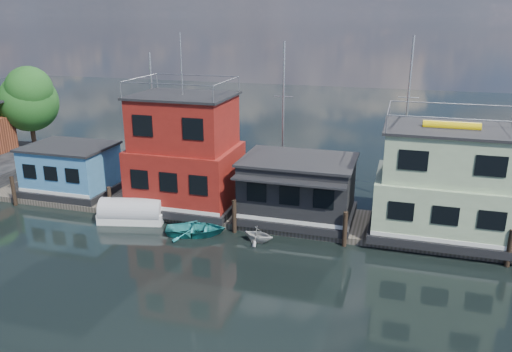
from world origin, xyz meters
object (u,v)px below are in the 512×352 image
(houseboat_red, at_px, (185,154))
(dinghy_teal, at_px, (196,229))
(houseboat_green, at_px, (444,185))
(dinghy_white, at_px, (258,234))
(houseboat_dark, at_px, (298,188))
(houseboat_blue, at_px, (71,169))
(tarp_runabout, at_px, (132,212))

(houseboat_red, distance_m, dinghy_teal, 5.81)
(houseboat_green, bearing_deg, dinghy_white, -160.63)
(dinghy_teal, relative_size, dinghy_white, 1.93)
(houseboat_dark, height_order, dinghy_teal, houseboat_dark)
(houseboat_red, distance_m, houseboat_green, 17.01)
(houseboat_blue, relative_size, dinghy_teal, 1.69)
(houseboat_dark, height_order, tarp_runabout, houseboat_dark)
(houseboat_green, distance_m, tarp_runabout, 20.15)
(houseboat_blue, relative_size, dinghy_white, 3.27)
(houseboat_red, height_order, dinghy_white, houseboat_red)
(dinghy_white, bearing_deg, houseboat_red, 70.38)
(houseboat_green, bearing_deg, houseboat_blue, -180.00)
(houseboat_blue, height_order, dinghy_teal, houseboat_blue)
(dinghy_teal, distance_m, dinghy_white, 4.09)
(tarp_runabout, bearing_deg, dinghy_teal, -21.45)
(houseboat_green, height_order, tarp_runabout, houseboat_green)
(houseboat_green, relative_size, tarp_runabout, 1.82)
(houseboat_green, xyz_separation_m, dinghy_teal, (-14.73, -3.85, -3.16))
(tarp_runabout, bearing_deg, houseboat_green, -3.79)
(houseboat_blue, bearing_deg, houseboat_dark, -0.06)
(houseboat_dark, relative_size, houseboat_green, 0.88)
(dinghy_teal, bearing_deg, dinghy_white, -105.20)
(houseboat_blue, height_order, houseboat_red, houseboat_red)
(tarp_runabout, distance_m, dinghy_white, 9.09)
(tarp_runabout, relative_size, dinghy_teal, 1.22)
(tarp_runabout, bearing_deg, houseboat_red, 36.12)
(houseboat_dark, relative_size, dinghy_white, 3.78)
(houseboat_red, relative_size, dinghy_teal, 3.13)
(houseboat_red, xyz_separation_m, tarp_runabout, (-2.70, -3.09, -3.45))
(tarp_runabout, xyz_separation_m, dinghy_white, (9.06, -0.65, -0.14))
(dinghy_white, bearing_deg, houseboat_blue, 87.57)
(houseboat_green, relative_size, dinghy_white, 4.29)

